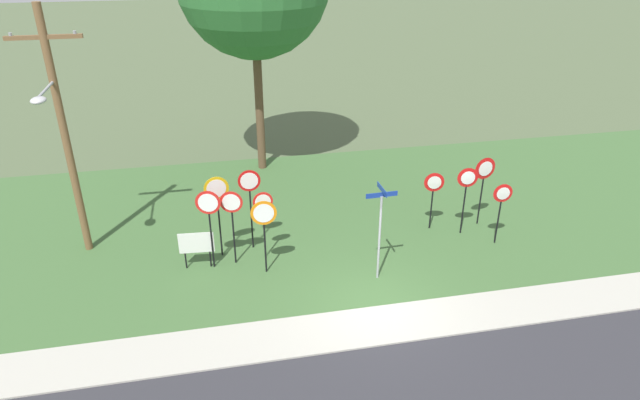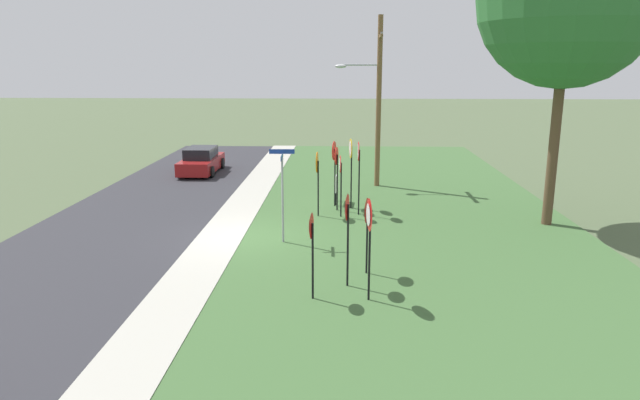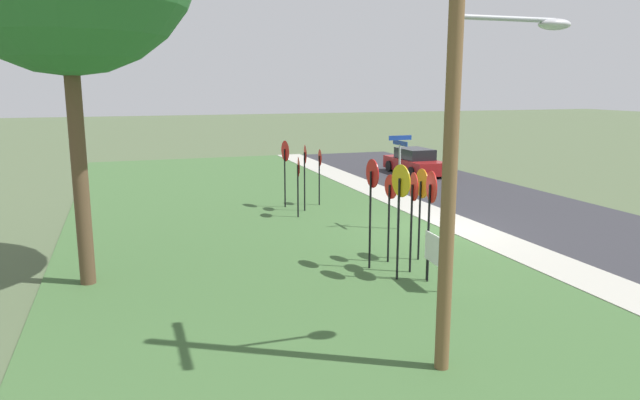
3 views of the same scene
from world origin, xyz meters
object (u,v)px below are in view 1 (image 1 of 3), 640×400
(utility_pole, at_px, (62,129))
(notice_board, at_px, (196,245))
(stop_sign_near_right, at_px, (232,212))
(yield_sign_far_right, at_px, (467,185))
(stop_sign_far_left, at_px, (263,211))
(yield_sign_near_right, at_px, (434,188))
(stop_sign_far_right, at_px, (209,212))
(street_name_post, at_px, (380,226))
(stop_sign_center_tall, at_px, (264,221))
(yield_sign_far_left, at_px, (502,200))
(stop_sign_far_center, at_px, (250,192))
(stop_sign_near_left, at_px, (217,199))
(yield_sign_near_left, at_px, (484,175))

(utility_pole, bearing_deg, notice_board, -25.86)
(notice_board, bearing_deg, utility_pole, 158.44)
(stop_sign_near_right, height_order, yield_sign_far_right, stop_sign_near_right)
(stop_sign_far_left, distance_m, utility_pole, 6.56)
(yield_sign_near_right, relative_size, utility_pole, 0.28)
(stop_sign_far_right, xyz_separation_m, street_name_post, (4.95, -1.61, -0.14))
(yield_sign_near_right, bearing_deg, notice_board, -162.36)
(stop_sign_far_left, height_order, stop_sign_center_tall, stop_sign_center_tall)
(stop_sign_center_tall, distance_m, yield_sign_near_right, 6.32)
(stop_sign_far_left, distance_m, street_name_post, 3.77)
(street_name_post, bearing_deg, yield_sign_far_left, 12.55)
(stop_sign_far_right, xyz_separation_m, yield_sign_far_left, (9.54, -0.42, -0.34))
(stop_sign_far_right, bearing_deg, stop_sign_near_right, 19.60)
(stop_sign_far_center, xyz_separation_m, yield_sign_near_right, (6.38, 0.05, -0.47))
(stop_sign_far_center, bearing_deg, stop_sign_near_right, -128.20)
(stop_sign_near_right, height_order, stop_sign_far_left, stop_sign_near_right)
(stop_sign_far_center, height_order, street_name_post, street_name_post)
(stop_sign_near_right, distance_m, stop_sign_far_center, 1.09)
(stop_sign_near_left, height_order, stop_sign_far_right, stop_sign_near_left)
(stop_sign_far_right, relative_size, notice_board, 2.16)
(stop_sign_far_left, relative_size, yield_sign_near_right, 1.09)
(stop_sign_near_left, height_order, yield_sign_near_right, stop_sign_near_left)
(street_name_post, bearing_deg, utility_pole, 157.09)
(yield_sign_far_left, relative_size, street_name_post, 0.72)
(stop_sign_far_right, bearing_deg, yield_sign_far_left, 8.59)
(yield_sign_far_left, relative_size, utility_pole, 0.28)
(yield_sign_near_right, xyz_separation_m, utility_pole, (-11.84, 0.86, 2.69))
(stop_sign_near_left, distance_m, yield_sign_far_left, 9.33)
(utility_pole, bearing_deg, yield_sign_far_right, -6.27)
(stop_sign_far_left, xyz_separation_m, yield_sign_near_left, (7.89, 0.72, 0.26))
(yield_sign_near_right, bearing_deg, yield_sign_far_right, -18.36)
(stop_sign_far_left, bearing_deg, yield_sign_far_left, -8.98)
(yield_sign_near_right, xyz_separation_m, yield_sign_far_right, (0.95, -0.54, 0.26))
(stop_sign_near_right, height_order, notice_board, stop_sign_near_right)
(stop_sign_far_right, xyz_separation_m, yield_sign_near_right, (7.72, 1.00, -0.37))
(notice_board, bearing_deg, stop_sign_center_tall, -14.68)
(stop_sign_near_left, distance_m, stop_sign_far_center, 1.09)
(stop_sign_far_center, bearing_deg, yield_sign_far_right, -5.07)
(stop_sign_center_tall, relative_size, yield_sign_far_left, 1.12)
(yield_sign_far_left, bearing_deg, stop_sign_far_right, -176.00)
(yield_sign_near_right, distance_m, notice_board, 8.29)
(stop_sign_near_right, bearing_deg, stop_sign_near_left, 137.12)
(stop_sign_far_center, relative_size, notice_board, 2.29)
(stop_sign_near_right, distance_m, stop_sign_center_tall, 1.17)
(stop_sign_far_left, relative_size, yield_sign_far_right, 0.95)
(stop_sign_center_tall, bearing_deg, notice_board, 164.52)
(stop_sign_far_right, distance_m, yield_sign_far_right, 8.68)
(street_name_post, bearing_deg, notice_board, 160.59)
(stop_sign_center_tall, distance_m, utility_pole, 6.72)
(stop_sign_far_left, distance_m, yield_sign_near_left, 7.93)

